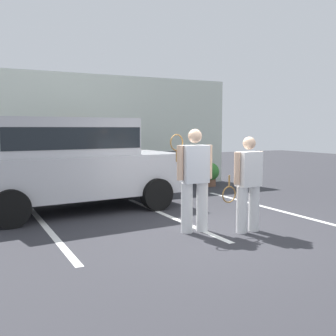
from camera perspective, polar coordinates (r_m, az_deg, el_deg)
name	(u,v)px	position (r m, az deg, el deg)	size (l,w,h in m)	color
ground_plane	(212,233)	(7.21, 6.20, -9.09)	(40.00, 40.00, 0.00)	#2D2D33
parking_stripe_0	(48,230)	(7.67, -16.55, -8.37)	(0.12, 4.40, 0.01)	silver
parking_stripe_1	(169,216)	(8.44, 0.19, -6.86)	(0.12, 4.40, 0.01)	silver
parking_stripe_2	(262,206)	(9.78, 13.16, -5.27)	(0.12, 4.40, 0.01)	silver
house_frontage	(106,136)	(12.24, -8.80, 4.47)	(8.17, 0.40, 3.39)	silver
parked_suv	(70,159)	(9.14, -13.69, 1.19)	(4.74, 2.46, 2.05)	#B7B7BC
tennis_player_man	(194,179)	(7.08, 3.76, -1.52)	(0.80, 0.32, 1.82)	white
tennis_player_woman	(248,183)	(7.21, 11.26, -2.12)	(0.89, 0.28, 1.68)	white
potted_plant_by_porch	(210,173)	(12.82, 5.98, -0.72)	(0.57, 0.57, 0.75)	brown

